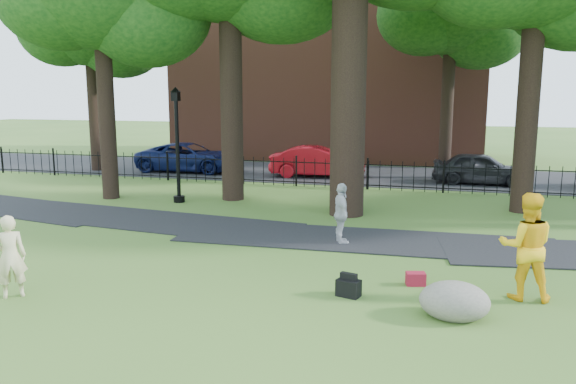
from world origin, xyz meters
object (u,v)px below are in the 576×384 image
(woman, at_px, (10,257))
(boulder, at_px, (455,298))
(red_sedan, at_px, (317,162))
(man, at_px, (526,246))
(lamppost, at_px, (177,147))

(woman, distance_m, boulder, 8.31)
(woman, height_order, red_sedan, woman)
(woman, relative_size, boulder, 1.33)
(man, bearing_deg, boulder, 43.74)
(woman, bearing_deg, lamppost, -123.92)
(boulder, bearing_deg, man, 45.86)
(man, relative_size, red_sedan, 0.47)
(lamppost, bearing_deg, red_sedan, 64.32)
(red_sedan, bearing_deg, lamppost, 148.85)
(lamppost, xyz_separation_m, red_sedan, (3.47, 7.34, -1.29))
(red_sedan, bearing_deg, boulder, -165.00)
(man, xyz_separation_m, red_sedan, (-7.26, 14.35, -0.31))
(boulder, relative_size, red_sedan, 0.28)
(man, xyz_separation_m, lamppost, (-10.73, 7.01, 0.97))
(woman, distance_m, man, 9.84)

